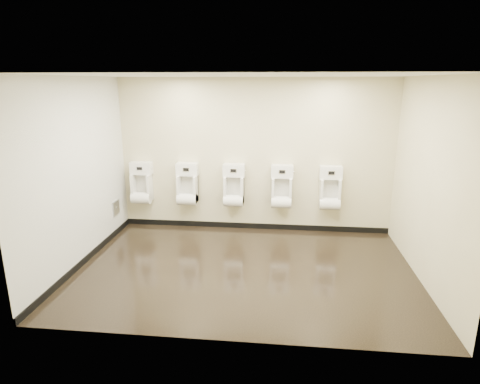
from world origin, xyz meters
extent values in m
cube|color=black|center=(0.00, 0.00, 0.00)|extent=(5.00, 3.50, 0.00)
cube|color=silver|center=(0.00, 0.00, 2.80)|extent=(5.00, 3.50, 0.00)
cube|color=beige|center=(0.00, 1.75, 1.40)|extent=(5.00, 0.02, 2.80)
cube|color=beige|center=(0.00, -1.75, 1.40)|extent=(5.00, 0.02, 2.80)
cube|color=beige|center=(-2.50, 0.00, 1.40)|extent=(0.02, 3.50, 2.80)
cube|color=beige|center=(2.50, 0.00, 1.40)|extent=(0.02, 3.50, 2.80)
cube|color=silver|center=(-2.50, 0.00, 1.40)|extent=(0.01, 3.50, 2.80)
cube|color=black|center=(0.00, 1.74, 0.05)|extent=(5.00, 0.02, 0.10)
cube|color=black|center=(-2.49, 0.00, 0.05)|extent=(0.02, 3.50, 0.10)
cube|color=#9E9EA3|center=(-2.48, 1.20, 0.50)|extent=(0.03, 0.25, 0.25)
cylinder|color=silver|center=(-2.46, 1.20, 0.50)|extent=(0.02, 0.04, 0.04)
cube|color=white|center=(-2.12, 1.62, 0.78)|extent=(0.36, 0.26, 0.51)
cube|color=silver|center=(-2.12, 1.71, 0.82)|extent=(0.27, 0.01, 0.39)
cylinder|color=white|center=(-2.12, 1.55, 0.60)|extent=(0.36, 0.22, 0.22)
cube|color=white|center=(-2.12, 1.66, 1.14)|extent=(0.40, 0.19, 0.22)
cube|color=black|center=(-2.12, 1.55, 1.16)|extent=(0.10, 0.01, 0.05)
cube|color=silver|center=(-2.12, 1.56, 1.16)|extent=(0.12, 0.01, 0.07)
cylinder|color=silver|center=(-1.92, 1.66, 1.14)|extent=(0.01, 0.03, 0.03)
cube|color=white|center=(-1.24, 1.62, 0.78)|extent=(0.36, 0.26, 0.51)
cube|color=silver|center=(-1.24, 1.71, 0.82)|extent=(0.27, 0.01, 0.39)
cylinder|color=white|center=(-1.24, 1.55, 0.60)|extent=(0.36, 0.22, 0.22)
cube|color=white|center=(-1.24, 1.66, 1.14)|extent=(0.40, 0.19, 0.22)
cube|color=black|center=(-1.24, 1.55, 1.16)|extent=(0.10, 0.01, 0.05)
cube|color=silver|center=(-1.24, 1.56, 1.16)|extent=(0.12, 0.01, 0.07)
cylinder|color=silver|center=(-1.03, 1.66, 1.14)|extent=(0.01, 0.03, 0.03)
cube|color=white|center=(-0.37, 1.62, 0.78)|extent=(0.36, 0.26, 0.51)
cube|color=silver|center=(-0.37, 1.71, 0.82)|extent=(0.27, 0.01, 0.39)
cylinder|color=white|center=(-0.37, 1.55, 0.60)|extent=(0.36, 0.22, 0.22)
cube|color=white|center=(-0.37, 1.66, 1.14)|extent=(0.40, 0.19, 0.22)
cube|color=black|center=(-0.37, 1.55, 1.16)|extent=(0.10, 0.01, 0.05)
cube|color=silver|center=(-0.37, 1.56, 1.16)|extent=(0.12, 0.01, 0.07)
cylinder|color=silver|center=(-0.16, 1.66, 1.14)|extent=(0.01, 0.03, 0.03)
cube|color=white|center=(0.52, 1.62, 0.78)|extent=(0.36, 0.26, 0.51)
cube|color=silver|center=(0.52, 1.71, 0.82)|extent=(0.27, 0.01, 0.39)
cylinder|color=white|center=(0.52, 1.55, 0.60)|extent=(0.36, 0.22, 0.22)
cube|color=white|center=(0.52, 1.66, 1.14)|extent=(0.40, 0.19, 0.22)
cube|color=black|center=(0.52, 1.55, 1.16)|extent=(0.10, 0.01, 0.05)
cube|color=silver|center=(0.52, 1.56, 1.16)|extent=(0.12, 0.01, 0.07)
cylinder|color=silver|center=(0.72, 1.66, 1.14)|extent=(0.01, 0.03, 0.03)
cube|color=white|center=(1.38, 1.62, 0.78)|extent=(0.36, 0.26, 0.51)
cube|color=silver|center=(1.38, 1.71, 0.82)|extent=(0.27, 0.01, 0.39)
cylinder|color=white|center=(1.38, 1.55, 0.60)|extent=(0.36, 0.22, 0.22)
cube|color=white|center=(1.38, 1.66, 1.14)|extent=(0.40, 0.19, 0.22)
cube|color=black|center=(1.38, 1.55, 1.16)|extent=(0.10, 0.01, 0.05)
cube|color=silver|center=(1.38, 1.56, 1.16)|extent=(0.12, 0.01, 0.07)
cylinder|color=silver|center=(1.59, 1.66, 1.14)|extent=(0.01, 0.03, 0.03)
camera|label=1|loc=(0.52, -5.48, 2.72)|focal=30.00mm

